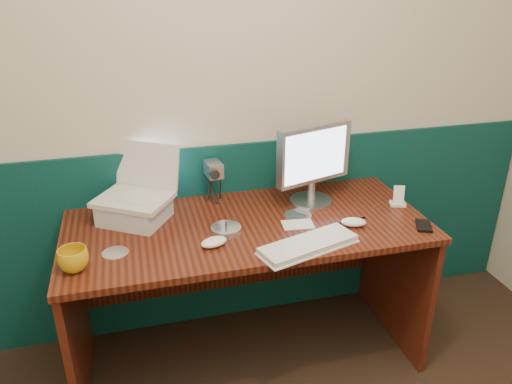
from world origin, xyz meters
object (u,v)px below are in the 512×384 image
object	(u,v)px
desk	(248,293)
camcorder	(214,180)
laptop	(131,175)
monitor	(313,165)
mug	(73,260)
keyboard	(308,245)

from	to	relation	value
desk	camcorder	distance (m)	0.56
laptop	monitor	bearing A→B (deg)	31.00
desk	mug	distance (m)	0.85
monitor	mug	size ratio (longest dim) A/B	3.36
laptop	desk	bearing A→B (deg)	14.51
monitor	mug	xyz separation A→B (m)	(-1.06, -0.33, -0.15)
desk	keyboard	bearing A→B (deg)	-54.87
desk	keyboard	distance (m)	0.51
camcorder	desk	bearing A→B (deg)	-76.13
laptop	mug	size ratio (longest dim) A/B	2.70
laptop	camcorder	distance (m)	0.41
monitor	keyboard	bearing A→B (deg)	-128.77
monitor	mug	distance (m)	1.12
mug	camcorder	xyz separation A→B (m)	(0.62, 0.46, 0.07)
desk	laptop	world-z (taller)	laptop
monitor	laptop	bearing A→B (deg)	161.31
desk	monitor	distance (m)	0.68
desk	mug	world-z (taller)	mug
monitor	mug	world-z (taller)	monitor
laptop	keyboard	xyz separation A→B (m)	(0.67, -0.42, -0.21)
keyboard	camcorder	world-z (taller)	camcorder
laptop	monitor	xyz separation A→B (m)	(0.83, -0.02, -0.03)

